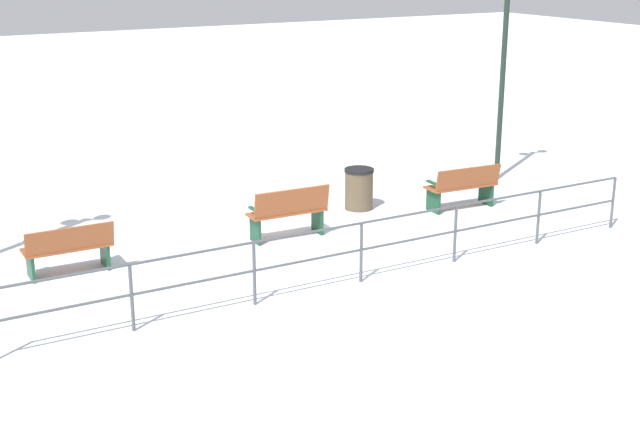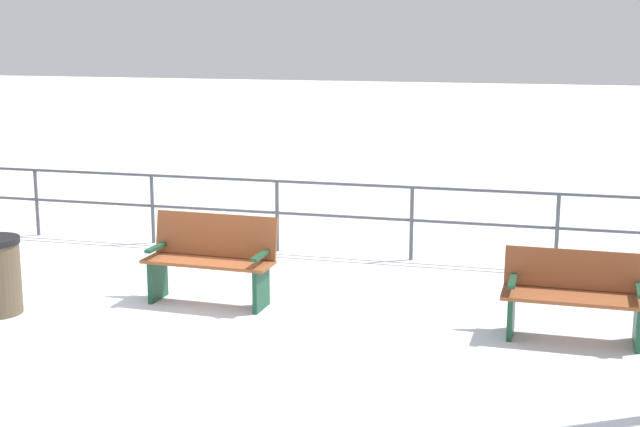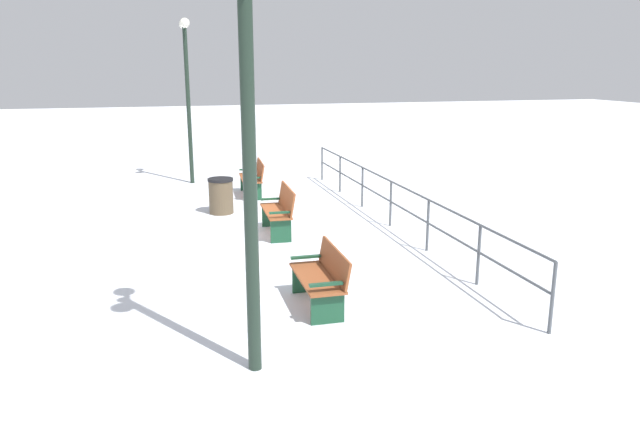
# 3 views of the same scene
# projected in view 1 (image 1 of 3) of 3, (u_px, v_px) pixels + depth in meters

# --- Properties ---
(ground_plane) EXTENTS (80.00, 80.00, 0.00)m
(ground_plane) POSITION_uv_depth(u_px,v_px,m) (286.00, 237.00, 15.73)
(ground_plane) COLOR white
(ground_plane) RESTS_ON ground
(bench_nearest) EXTENTS (0.64, 1.49, 0.90)m
(bench_nearest) POSITION_uv_depth(u_px,v_px,m) (463.00, 186.00, 17.25)
(bench_nearest) COLOR brown
(bench_nearest) RESTS_ON ground
(bench_second) EXTENTS (0.56, 1.45, 0.97)m
(bench_second) POSITION_uv_depth(u_px,v_px,m) (289.00, 212.00, 15.48)
(bench_second) COLOR brown
(bench_second) RESTS_ON ground
(bench_third) EXTENTS (0.58, 1.39, 0.84)m
(bench_third) POSITION_uv_depth(u_px,v_px,m) (68.00, 248.00, 13.82)
(bench_third) COLOR brown
(bench_third) RESTS_ON ground
(lamppost_near) EXTENTS (0.26, 0.87, 4.57)m
(lamppost_near) POSITION_uv_depth(u_px,v_px,m) (505.00, 38.00, 18.69)
(lamppost_near) COLOR #1E2D23
(lamppost_near) RESTS_ON ground
(waterfront_railing) EXTENTS (0.05, 11.02, 0.98)m
(waterfront_railing) POSITION_uv_depth(u_px,v_px,m) (361.00, 242.00, 13.44)
(waterfront_railing) COLOR #4C5156
(waterfront_railing) RESTS_ON ground
(trash_bin) EXTENTS (0.58, 0.58, 0.82)m
(trash_bin) POSITION_uv_depth(u_px,v_px,m) (359.00, 189.00, 17.28)
(trash_bin) COLOR brown
(trash_bin) RESTS_ON ground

